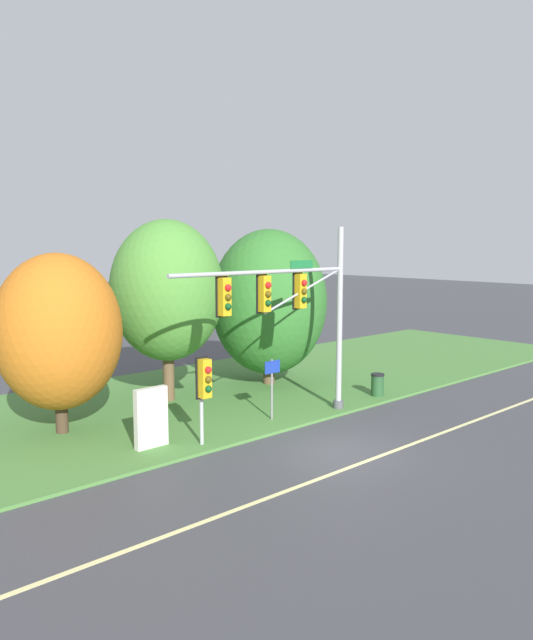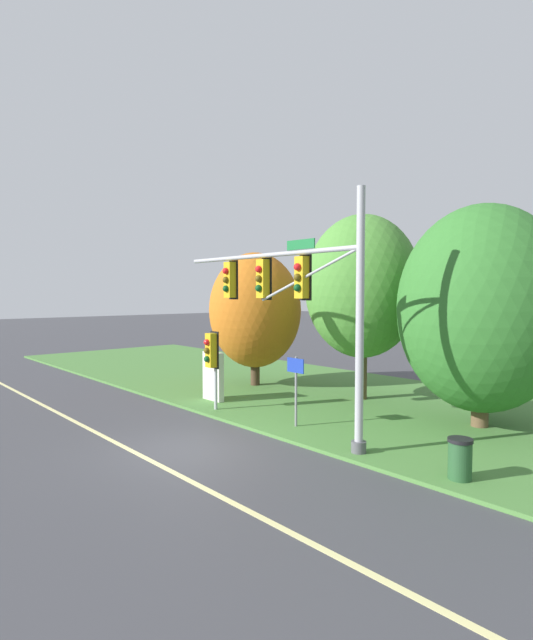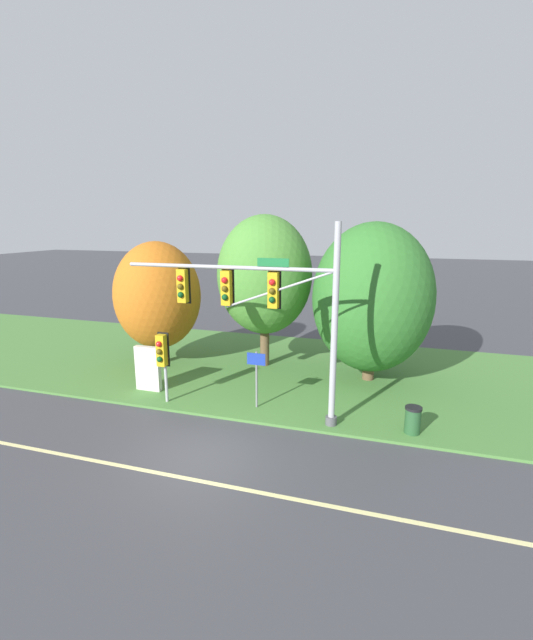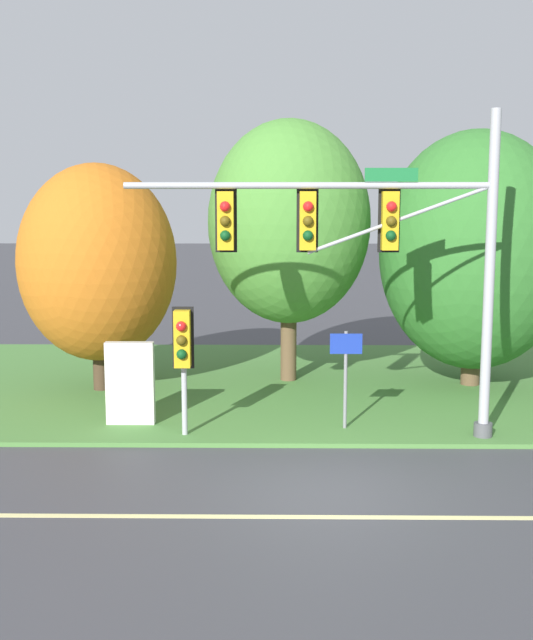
{
  "view_description": "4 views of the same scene",
  "coord_description": "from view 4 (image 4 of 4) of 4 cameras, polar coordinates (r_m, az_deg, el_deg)",
  "views": [
    {
      "loc": [
        -14.31,
        -12.41,
        6.49
      ],
      "look_at": [
        1.18,
        4.58,
        3.6
      ],
      "focal_mm": 35.0,
      "sensor_mm": 36.0,
      "label": 1
    },
    {
      "loc": [
        11.66,
        -7.29,
        4.29
      ],
      "look_at": [
        -1.21,
        4.07,
        3.37
      ],
      "focal_mm": 28.0,
      "sensor_mm": 36.0,
      "label": 2
    },
    {
      "loc": [
        5.5,
        -10.74,
        7.02
      ],
      "look_at": [
        1.03,
        3.67,
        3.56
      ],
      "focal_mm": 24.0,
      "sensor_mm": 36.0,
      "label": 3
    },
    {
      "loc": [
        -0.91,
        -13.82,
        5.22
      ],
      "look_at": [
        -1.14,
        3.31,
        2.61
      ],
      "focal_mm": 45.0,
      "sensor_mm": 36.0,
      "label": 4
    }
  ],
  "objects": [
    {
      "name": "lane_stripe",
      "position": [
        13.68,
        4.65,
        -13.79
      ],
      "size": [
        36.0,
        0.16,
        0.01
      ],
      "primitive_type": "cube",
      "color": "beige",
      "rests_on": "ground"
    },
    {
      "name": "pedestrian_signal_near_kerb",
      "position": [
        17.18,
        -5.99,
        -1.81
      ],
      "size": [
        0.46,
        0.55,
        2.83
      ],
      "color": "#9EA0A5",
      "rests_on": "grass_verge"
    },
    {
      "name": "tree_behind_signpost",
      "position": [
        22.55,
        14.61,
        4.78
      ],
      "size": [
        5.19,
        5.19,
        6.96
      ],
      "color": "brown",
      "rests_on": "grass_verge"
    },
    {
      "name": "tree_left_of_mast",
      "position": [
        22.37,
        1.61,
        6.93
      ],
      "size": [
        4.5,
        4.5,
        7.28
      ],
      "color": "brown",
      "rests_on": "grass_verge"
    },
    {
      "name": "info_kiosk",
      "position": [
        18.57,
        -9.67,
        -4.47
      ],
      "size": [
        1.1,
        0.24,
        1.9
      ],
      "color": "beige",
      "rests_on": "grass_verge"
    },
    {
      "name": "route_sign_post",
      "position": [
        17.95,
        5.65,
        -3.22
      ],
      "size": [
        0.72,
        0.08,
        2.21
      ],
      "color": "slate",
      "rests_on": "grass_verge"
    },
    {
      "name": "traffic_signal_mast",
      "position": [
        17.05,
        7.73,
        5.49
      ],
      "size": [
        7.89,
        0.49,
        6.95
      ],
      "color": "#9EA0A5",
      "rests_on": "grass_verge"
    },
    {
      "name": "grass_verge",
      "position": [
        22.68,
        3.04,
        -4.54
      ],
      "size": [
        48.0,
        11.5,
        0.1
      ],
      "primitive_type": "cube",
      "color": "#477A38",
      "rests_on": "ground"
    },
    {
      "name": "tree_nearest_road",
      "position": [
        21.72,
        -11.92,
        3.98
      ],
      "size": [
        4.18,
        4.18,
        6.04
      ],
      "color": "#423021",
      "rests_on": "grass_verge"
    },
    {
      "name": "ground_plane",
      "position": [
        14.8,
        4.33,
        -12.03
      ],
      "size": [
        160.0,
        160.0,
        0.0
      ],
      "primitive_type": "plane",
      "color": "#3D3D42"
    }
  ]
}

